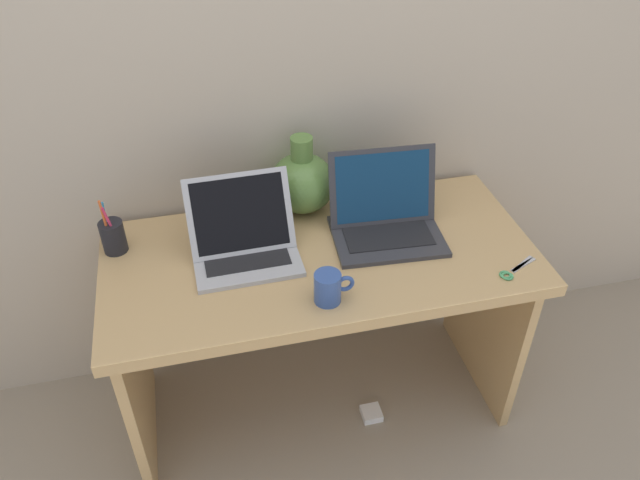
% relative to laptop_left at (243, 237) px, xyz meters
% --- Properties ---
extents(ground_plane, '(6.00, 6.00, 0.00)m').
position_rel_laptop_left_xyz_m(ground_plane, '(0.22, -0.05, -0.77)').
color(ground_plane, gray).
extents(back_wall, '(4.40, 0.04, 2.40)m').
position_rel_laptop_left_xyz_m(back_wall, '(0.22, 0.29, 0.43)').
color(back_wall, '#BCAD99').
rests_on(back_wall, ground).
extents(desk, '(1.30, 0.61, 0.71)m').
position_rel_laptop_left_xyz_m(desk, '(0.22, -0.05, -0.22)').
color(desk, tan).
rests_on(desk, ground).
extents(laptop_left, '(0.32, 0.26, 0.23)m').
position_rel_laptop_left_xyz_m(laptop_left, '(0.00, 0.00, 0.00)').
color(laptop_left, '#B2B2B7').
rests_on(laptop_left, desk).
extents(laptop_right, '(0.35, 0.28, 0.25)m').
position_rel_laptop_left_xyz_m(laptop_right, '(0.45, 0.01, 0.00)').
color(laptop_right, '#333338').
rests_on(laptop_right, desk).
extents(green_vase, '(0.21, 0.21, 0.26)m').
position_rel_laptop_left_xyz_m(green_vase, '(0.22, 0.19, 0.04)').
color(green_vase, '#5B843D').
rests_on(green_vase, desk).
extents(coffee_mug, '(0.11, 0.08, 0.09)m').
position_rel_laptop_left_xyz_m(coffee_mug, '(0.20, -0.26, -0.02)').
color(coffee_mug, '#335199').
rests_on(coffee_mug, desk).
extents(pen_cup, '(0.07, 0.07, 0.19)m').
position_rel_laptop_left_xyz_m(pen_cup, '(-0.38, 0.10, -0.01)').
color(pen_cup, black).
rests_on(pen_cup, desk).
extents(scissors, '(0.14, 0.09, 0.01)m').
position_rel_laptop_left_xyz_m(scissors, '(0.75, -0.27, -0.06)').
color(scissors, '#B7B7BC').
rests_on(scissors, desk).
extents(power_brick, '(0.07, 0.07, 0.03)m').
position_rel_laptop_left_xyz_m(power_brick, '(0.39, -0.17, -0.75)').
color(power_brick, white).
rests_on(power_brick, ground).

